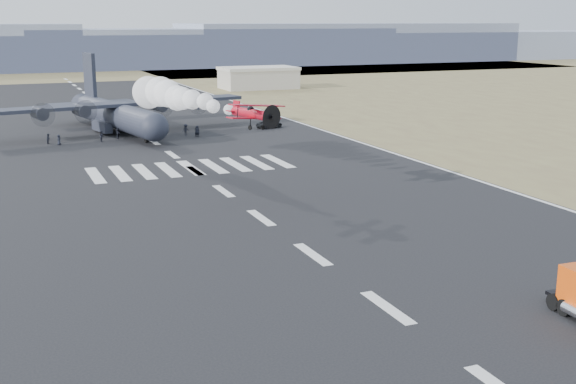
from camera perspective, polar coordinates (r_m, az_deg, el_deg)
ground at (r=48.70m, az=7.87°, el=-9.03°), size 500.00×500.00×0.00m
scrub_far at (r=270.29m, az=-17.71°, el=8.90°), size 500.00×80.00×0.00m
runway_markings at (r=103.01m, az=-9.13°, el=2.93°), size 60.00×260.00×0.01m
ridge_seg_d at (r=299.80m, az=-18.33°, el=10.49°), size 150.00×50.00×13.00m
ridge_seg_e at (r=311.59m, az=-6.13°, el=11.35°), size 150.00×50.00×15.00m
ridge_seg_f at (r=335.77m, az=4.79°, el=11.70°), size 150.00×50.00×17.00m
ridge_seg_g at (r=370.02m, az=13.95°, el=11.20°), size 150.00×50.00×13.00m
hangar_right at (r=201.52m, az=-2.35°, el=9.03°), size 20.50×12.50×5.90m
aerobatic_biplane at (r=75.00m, az=-2.75°, el=6.22°), size 6.96×6.35×2.91m
smoke_trail at (r=94.77m, az=-9.65°, el=7.66°), size 7.00×26.16×4.34m
transport_aircraft at (r=125.49m, az=-13.49°, el=6.11°), size 44.04×36.07×12.75m
support_vehicle at (r=127.30m, az=-1.46°, el=5.39°), size 5.29×3.69×1.34m
crew_a at (r=118.59m, az=-7.16°, el=4.81°), size 0.80×0.73×1.81m
crew_b at (r=116.56m, az=-18.39°, el=4.02°), size 0.73×0.89×1.59m
crew_c at (r=119.92m, az=-8.09°, el=4.89°), size 1.34×0.93×1.90m
crew_d at (r=120.50m, az=-12.15°, el=4.72°), size 0.93×1.11×1.68m
crew_e at (r=114.94m, az=-17.65°, el=3.95°), size 0.81×0.91×1.59m
crew_f at (r=118.58m, az=-13.30°, el=4.54°), size 0.77×1.72×1.79m
crew_g at (r=118.21m, az=-7.24°, el=4.78°), size 0.73×0.63×1.83m
crew_h at (r=116.34m, az=-14.50°, el=4.28°), size 0.59×0.87×1.68m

